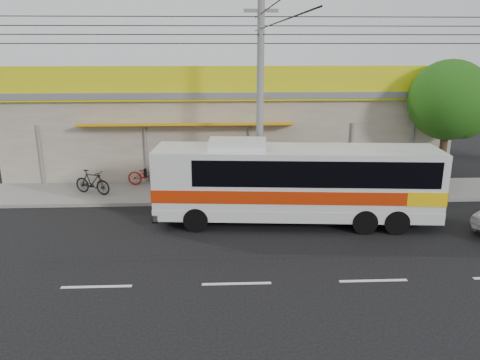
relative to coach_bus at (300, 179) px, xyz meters
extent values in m
plane|color=black|center=(-2.58, -2.21, -1.75)|extent=(120.00, 120.00, 0.00)
cube|color=gray|center=(-2.58, 3.79, -1.67)|extent=(30.00, 3.20, 0.15)
cube|color=gray|center=(-2.58, 9.39, 0.35)|extent=(22.00, 8.00, 4.20)
cube|color=slate|center=(-2.58, 9.39, 2.60)|extent=(22.60, 8.60, 0.30)
cube|color=yellow|center=(-2.58, 5.27, 3.15)|extent=(22.00, 0.24, 1.60)
cube|color=#A83009|center=(-4.58, 5.24, 3.15)|extent=(9.00, 0.10, 1.20)
cube|color=#136D21|center=(3.92, 5.24, 3.15)|extent=(2.40, 0.10, 1.10)
cube|color=navy|center=(6.62, 5.24, 3.15)|extent=(2.20, 0.10, 1.10)
cube|color=#A83009|center=(-11.58, 5.24, 3.15)|extent=(3.00, 0.10, 1.10)
cube|color=#CA8A0B|center=(-4.58, 5.09, 1.25)|extent=(10.00, 1.20, 0.37)
cube|color=silver|center=(-0.17, 0.01, -0.08)|extent=(10.69, 3.02, 2.55)
cube|color=red|center=(-0.17, 0.01, -0.38)|extent=(10.73, 3.06, 0.48)
cube|color=yellow|center=(4.39, -0.35, -0.38)|extent=(1.58, 2.36, 0.53)
cube|color=black|center=(0.45, -0.04, 0.50)|extent=(8.94, 2.92, 0.97)
cube|color=black|center=(-5.36, 0.42, 0.32)|extent=(0.29, 1.94, 1.32)
cube|color=silver|center=(-2.36, 0.19, 1.36)|extent=(2.20, 1.39, 0.32)
cylinder|color=black|center=(-3.93, -0.69, -1.29)|extent=(0.93, 0.35, 0.91)
cylinder|color=black|center=(-3.77, 1.29, -1.29)|extent=(0.93, 0.35, 0.91)
cylinder|color=black|center=(3.35, -1.26, -1.29)|extent=(0.93, 0.35, 0.91)
cylinder|color=black|center=(3.50, 0.72, -1.29)|extent=(0.93, 0.35, 0.91)
imported|color=maroon|center=(-6.45, 4.80, -1.08)|extent=(2.05, 0.98, 1.04)
imported|color=black|center=(-8.76, 3.59, -1.05)|extent=(1.88, 1.19, 1.10)
cylinder|color=slate|center=(-1.38, 1.99, 2.63)|extent=(0.28, 0.28, 8.76)
cube|color=slate|center=(-1.38, 1.99, 6.14)|extent=(1.31, 0.13, 0.13)
cylinder|color=#342115|center=(7.42, 4.13, -0.21)|extent=(0.35, 0.35, 3.07)
sphere|color=#184A0F|center=(7.42, 4.13, 2.47)|extent=(3.64, 3.64, 3.64)
sphere|color=#184A0F|center=(8.00, 3.84, 1.90)|extent=(2.30, 2.30, 2.30)
camera|label=1|loc=(-3.02, -16.81, 4.90)|focal=35.00mm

